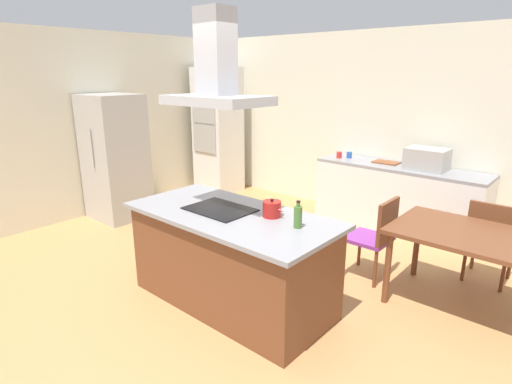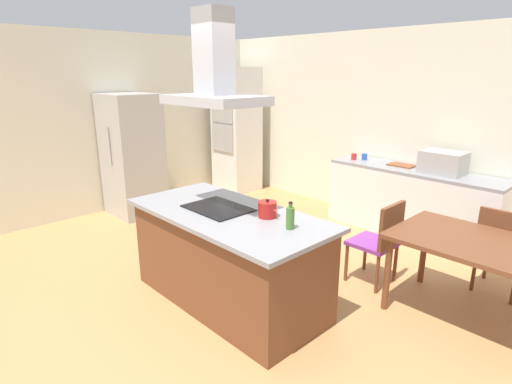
% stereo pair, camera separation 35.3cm
% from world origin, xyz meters
% --- Properties ---
extents(ground, '(16.00, 16.00, 0.00)m').
position_xyz_m(ground, '(0.00, 1.50, 0.00)').
color(ground, tan).
extents(wall_back, '(7.20, 0.10, 2.70)m').
position_xyz_m(wall_back, '(0.00, 3.25, 1.35)').
color(wall_back, silver).
rests_on(wall_back, ground).
extents(wall_left, '(0.10, 8.80, 2.70)m').
position_xyz_m(wall_left, '(-3.45, 1.00, 1.35)').
color(wall_left, silver).
rests_on(wall_left, ground).
extents(kitchen_island, '(1.99, 0.95, 0.90)m').
position_xyz_m(kitchen_island, '(0.00, 0.00, 0.45)').
color(kitchen_island, brown).
rests_on(kitchen_island, ground).
extents(cooktop, '(0.60, 0.44, 0.01)m').
position_xyz_m(cooktop, '(-0.14, 0.00, 0.91)').
color(cooktop, black).
rests_on(cooktop, kitchen_island).
extents(tea_kettle, '(0.21, 0.16, 0.17)m').
position_xyz_m(tea_kettle, '(0.34, 0.17, 0.97)').
color(tea_kettle, '#B21E19').
rests_on(tea_kettle, kitchen_island).
extents(olive_oil_bottle, '(0.07, 0.07, 0.23)m').
position_xyz_m(olive_oil_bottle, '(0.66, 0.10, 1.00)').
color(olive_oil_bottle, '#47722D').
rests_on(olive_oil_bottle, kitchen_island).
extents(back_counter, '(2.26, 0.62, 0.90)m').
position_xyz_m(back_counter, '(0.39, 2.88, 0.45)').
color(back_counter, white).
rests_on(back_counter, ground).
extents(countertop_microwave, '(0.50, 0.38, 0.28)m').
position_xyz_m(countertop_microwave, '(0.73, 2.88, 1.04)').
color(countertop_microwave, '#B2AFAA').
rests_on(countertop_microwave, back_counter).
extents(coffee_mug_red, '(0.08, 0.08, 0.09)m').
position_xyz_m(coffee_mug_red, '(-0.51, 2.81, 0.95)').
color(coffee_mug_red, red).
rests_on(coffee_mug_red, back_counter).
extents(coffee_mug_blue, '(0.08, 0.08, 0.09)m').
position_xyz_m(coffee_mug_blue, '(-0.39, 2.90, 0.95)').
color(coffee_mug_blue, '#2D56B2').
rests_on(coffee_mug_blue, back_counter).
extents(cutting_board, '(0.34, 0.24, 0.02)m').
position_xyz_m(cutting_board, '(0.17, 2.93, 0.91)').
color(cutting_board, brown).
rests_on(cutting_board, back_counter).
extents(wall_oven_stack, '(0.70, 0.66, 2.20)m').
position_xyz_m(wall_oven_stack, '(-2.90, 2.65, 1.10)').
color(wall_oven_stack, white).
rests_on(wall_oven_stack, ground).
extents(refrigerator, '(0.80, 0.73, 1.82)m').
position_xyz_m(refrigerator, '(-2.98, 0.62, 0.91)').
color(refrigerator, '#B2AFAA').
rests_on(refrigerator, ground).
extents(dining_table, '(1.40, 0.90, 0.75)m').
position_xyz_m(dining_table, '(1.73, 1.32, 0.67)').
color(dining_table, brown).
rests_on(dining_table, ground).
extents(chair_facing_back_wall, '(0.42, 0.42, 0.89)m').
position_xyz_m(chair_facing_back_wall, '(1.73, 1.99, 0.51)').
color(chair_facing_back_wall, purple).
rests_on(chair_facing_back_wall, ground).
extents(chair_at_left_end, '(0.42, 0.42, 0.89)m').
position_xyz_m(chair_at_left_end, '(0.82, 1.32, 0.51)').
color(chair_at_left_end, purple).
rests_on(chair_at_left_end, ground).
extents(range_hood, '(0.90, 0.55, 0.78)m').
position_xyz_m(range_hood, '(-0.14, 0.00, 2.10)').
color(range_hood, '#ADADB2').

